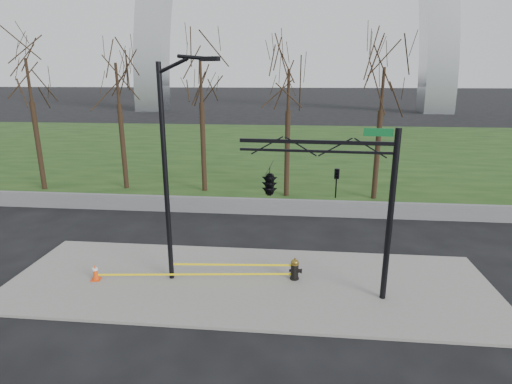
# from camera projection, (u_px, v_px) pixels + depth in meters

# --- Properties ---
(ground) EXTENTS (500.00, 500.00, 0.00)m
(ground) POSITION_uv_depth(u_px,v_px,m) (249.00, 284.00, 15.32)
(ground) COLOR black
(ground) RESTS_ON ground
(sidewalk) EXTENTS (18.00, 6.00, 0.10)m
(sidewalk) POSITION_uv_depth(u_px,v_px,m) (249.00, 282.00, 15.31)
(sidewalk) COLOR slate
(sidewalk) RESTS_ON ground
(grass_strip) EXTENTS (120.00, 40.00, 0.06)m
(grass_strip) POSITION_uv_depth(u_px,v_px,m) (281.00, 147.00, 44.00)
(grass_strip) COLOR #183413
(grass_strip) RESTS_ON ground
(guardrail) EXTENTS (60.00, 0.30, 0.90)m
(guardrail) POSITION_uv_depth(u_px,v_px,m) (265.00, 207.00, 22.85)
(guardrail) COLOR #59595B
(guardrail) RESTS_ON ground
(tree_row) EXTENTS (31.62, 4.00, 9.52)m
(tree_row) POSITION_uv_depth(u_px,v_px,m) (159.00, 120.00, 26.16)
(tree_row) COLOR black
(tree_row) RESTS_ON ground
(fire_hydrant) EXTENTS (0.54, 0.35, 0.86)m
(fire_hydrant) POSITION_uv_depth(u_px,v_px,m) (295.00, 269.00, 15.35)
(fire_hydrant) COLOR black
(fire_hydrant) RESTS_ON sidewalk
(traffic_cone) EXTENTS (0.37, 0.37, 0.63)m
(traffic_cone) POSITION_uv_depth(u_px,v_px,m) (95.00, 272.00, 15.31)
(traffic_cone) COLOR #DC3D0B
(traffic_cone) RESTS_ON sidewalk
(street_light) EXTENTS (2.30, 0.96, 8.21)m
(street_light) POSITION_uv_depth(u_px,v_px,m) (170.00, 160.00, 14.20)
(street_light) COLOR black
(street_light) RESTS_ON ground
(traffic_signal_mast) EXTENTS (5.10, 2.51, 6.00)m
(traffic_signal_mast) POSITION_uv_depth(u_px,v_px,m) (292.00, 182.00, 13.52)
(traffic_signal_mast) COLOR black
(traffic_signal_mast) RESTS_ON ground
(caution_tape) EXTENTS (7.48, 0.82, 0.44)m
(caution_tape) POSITION_uv_depth(u_px,v_px,m) (210.00, 271.00, 15.37)
(caution_tape) COLOR yellow
(caution_tape) RESTS_ON ground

